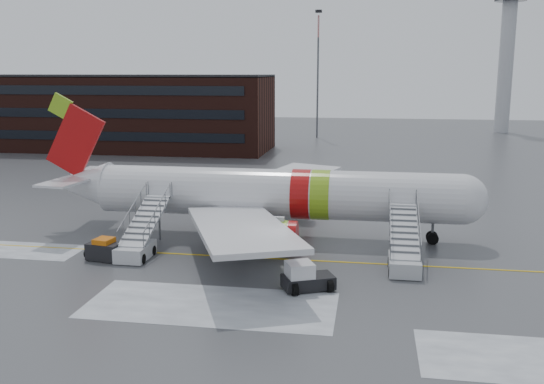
% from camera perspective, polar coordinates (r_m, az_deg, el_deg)
% --- Properties ---
extents(ground, '(260.00, 260.00, 0.00)m').
position_cam_1_polar(ground, '(43.05, 5.51, -6.13)').
color(ground, '#494C4F').
rests_on(ground, ground).
extents(airliner, '(35.03, 32.97, 11.18)m').
position_cam_1_polar(airliner, '(47.39, -0.74, -0.19)').
color(airliner, silver).
rests_on(airliner, ground).
extents(airstair_fwd, '(2.05, 7.70, 3.48)m').
position_cam_1_polar(airstair_fwd, '(41.00, 12.33, -5.68)').
color(airstair_fwd, '#ACAFB3').
rests_on(airstair_fwd, ground).
extents(airstair_aft, '(2.05, 7.70, 3.48)m').
position_cam_1_polar(airstair_aft, '(43.93, -12.40, -4.54)').
color(airstair_aft, silver).
rests_on(airstair_aft, ground).
extents(pushback_tug, '(3.42, 3.09, 1.73)m').
position_cam_1_polar(pushback_tug, '(36.54, 3.14, -8.04)').
color(pushback_tug, black).
rests_on(pushback_tug, ground).
extents(baggage_tractor, '(3.08, 1.73, 1.55)m').
position_cam_1_polar(baggage_tractor, '(43.65, -15.49, -5.35)').
color(baggage_tractor, black).
rests_on(baggage_tractor, ground).
extents(terminal_building, '(62.00, 16.11, 12.30)m').
position_cam_1_polar(terminal_building, '(107.33, -17.14, 7.25)').
color(terminal_building, '#3F1E16').
rests_on(terminal_building, ground).
extents(control_tower, '(6.40, 6.40, 30.00)m').
position_cam_1_polar(control_tower, '(138.87, 21.28, 12.99)').
color(control_tower, '#B2B5BA').
rests_on(control_tower, ground).
extents(light_mast_far_n, '(1.20, 1.20, 24.25)m').
position_cam_1_polar(light_mast_far_n, '(119.47, 4.34, 11.75)').
color(light_mast_far_n, '#595B60').
rests_on(light_mast_far_n, ground).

